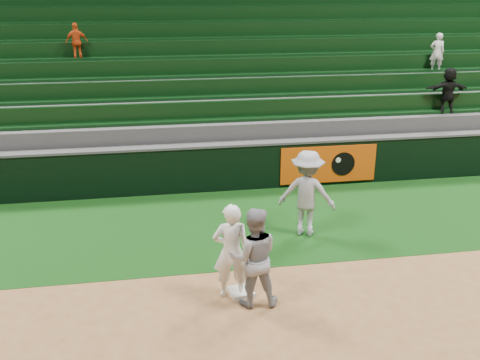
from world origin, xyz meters
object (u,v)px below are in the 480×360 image
(first_baseman, at_px, (231,251))
(base_coach, at_px, (307,193))
(baserunner, at_px, (253,257))
(first_base, at_px, (241,292))

(first_baseman, bearing_deg, base_coach, -129.88)
(first_baseman, distance_m, baserunner, 0.44)
(first_base, bearing_deg, first_baseman, 179.14)
(baserunner, height_order, base_coach, base_coach)
(first_base, bearing_deg, baserunner, -63.02)
(first_base, xyz_separation_m, first_baseman, (-0.17, 0.00, 0.81))
(first_baseman, relative_size, baserunner, 0.99)
(base_coach, bearing_deg, first_base, 74.02)
(first_base, distance_m, base_coach, 2.93)
(first_baseman, bearing_deg, first_base, -178.81)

